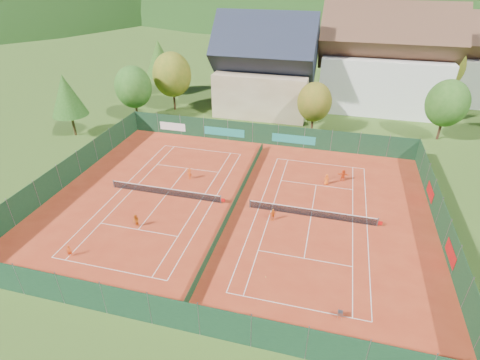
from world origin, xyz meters
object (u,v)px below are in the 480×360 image
hotel_block_b (462,64)px  player_right_near (273,215)px  player_right_far_a (327,179)px  chalet (265,71)px  player_left_near (69,251)px  player_right_far_b (343,175)px  hotel_block_a (384,65)px  player_left_mid (136,221)px  player_left_far (190,174)px  ball_hopper (340,313)px

hotel_block_b → player_right_near: (-25.70, -45.55, -5.96)m
player_right_far_a → hotel_block_b: bearing=-128.6°
chalet → player_left_near: size_ratio=13.58×
chalet → hotel_block_b: size_ratio=0.94×
player_right_near → player_right_far_b: bearing=22.7°
player_right_far_a → hotel_block_a: bearing=-112.5°
hotel_block_a → hotel_block_b: (14.00, 8.00, -0.76)m
player_right_near → player_left_near: bearing=177.7°
player_left_mid → player_left_far: size_ratio=1.01×
player_right_far_a → ball_hopper: bearing=87.1°
player_left_mid → hotel_block_a: bearing=80.1°
ball_hopper → player_right_near: (-6.88, 10.58, 0.10)m
hotel_block_b → player_left_mid: bearing=-127.5°
player_right_far_a → player_right_far_b: bearing=-151.9°
hotel_block_a → player_left_near: hotel_block_a is taller
hotel_block_b → player_right_far_b: size_ratio=11.95×
ball_hopper → player_left_mid: bearing=162.6°
player_left_mid → player_right_far_b: (19.24, 14.26, 0.02)m
ball_hopper → player_left_far: 24.12m
hotel_block_a → ball_hopper: hotel_block_a is taller
player_left_mid → player_right_far_b: bearing=56.7°
player_left_near → hotel_block_b: bearing=30.8°
player_right_far_a → player_left_near: bearing=31.6°
player_left_far → chalet: bearing=-79.7°
hotel_block_b → player_left_near: hotel_block_b is taller
player_left_near → player_right_near: size_ratio=0.91×
player_left_far → player_right_far_a: (15.80, 2.81, -0.03)m
player_right_far_b → hotel_block_b: bearing=-118.7°
player_left_mid → player_left_far: 10.19m
hotel_block_b → player_right_near: hotel_block_b is taller
hotel_block_b → player_right_near: 52.64m
chalet → player_left_far: bearing=-98.1°
hotel_block_b → player_left_mid: hotel_block_b is taller
chalet → ball_hopper: bearing=-71.4°
hotel_block_a → player_left_far: bearing=-125.4°
hotel_block_a → player_left_mid: (-24.33, -42.01, -6.68)m
player_right_near → player_left_far: bearing=119.7°
player_left_mid → player_left_far: (1.63, 10.06, -0.01)m
hotel_block_b → player_right_far_a: bearing=-119.4°
hotel_block_b → player_right_far_b: hotel_block_b is taller
hotel_block_a → player_left_near: (-27.95, -47.32, -6.79)m
player_right_far_b → ball_hopper: bearing=90.2°
player_left_far → hotel_block_b: bearing=-114.1°
player_left_far → player_right_near: player_left_far is taller
player_left_mid → ball_hopper: bearing=2.7°
ball_hopper → player_right_near: player_right_near is taller
player_left_far → player_right_far_b: bearing=-148.1°
hotel_block_a → player_left_mid: bearing=-120.1°
player_right_far_b → hotel_block_a: bearing=-100.9°
ball_hopper → player_right_far_a: 19.11m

